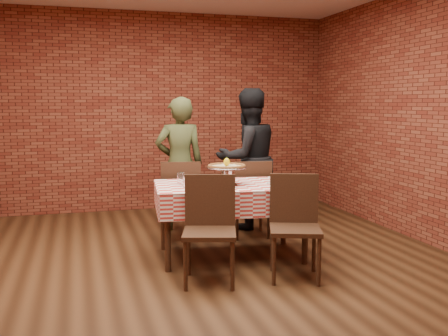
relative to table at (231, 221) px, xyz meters
The scene contains 19 objects.
ground 0.70m from the table, 144.96° to the right, with size 6.00×6.00×0.00m, color black.
back_wall 2.91m from the table, 100.25° to the left, with size 5.50×5.50×0.00m, color maroon.
table is the anchor object (origin of this frame).
tablecloth 0.25m from the table, ahead, with size 1.54×0.94×0.26m, color red, non-canonical shape.
pizza_stand 0.48m from the table, 149.24° to the right, with size 0.40×0.40×0.18m, color silver, non-canonical shape.
pizza 0.57m from the table, 149.24° to the right, with size 0.38×0.38×0.03m, color beige.
lemon 0.62m from the table, 149.24° to the right, with size 0.06×0.06×0.08m, color yellow.
water_glass_left 0.66m from the table, 169.74° to the right, with size 0.08×0.08×0.12m, color white.
water_glass_right 0.67m from the table, 165.11° to the left, with size 0.08×0.08×0.12m, color white.
side_plate 0.60m from the table, 13.96° to the right, with size 0.18×0.18×0.01m, color white.
sweetener_packet_a 0.69m from the table, 23.95° to the right, with size 0.05×0.04×0.01m, color white.
sweetener_packet_b 0.73m from the table, 19.67° to the right, with size 0.05×0.04×0.01m, color white.
condiment_caddy 0.52m from the table, 82.67° to the left, with size 0.09×0.07×0.12m, color silver.
chair_near_left 0.82m from the table, 120.25° to the right, with size 0.46×0.46×0.94m, color #3D2515, non-canonical shape.
chair_near_right 0.88m from the table, 65.79° to the right, with size 0.45×0.45×0.93m, color #3D2515, non-canonical shape.
chair_far_left 0.93m from the table, 113.21° to the left, with size 0.45×0.45×0.93m, color #3D2515, non-canonical shape.
chair_far_right 0.87m from the table, 58.39° to the left, with size 0.44×0.44×0.92m, color #3D2515, non-canonical shape.
diner_olive 1.38m from the table, 102.34° to the left, with size 0.60×0.40×1.66m, color #3D4423.
diner_black 1.38m from the table, 63.55° to the left, with size 0.86×0.67×1.76m, color black.
Camera 1 is at (-1.02, -4.59, 1.58)m, focal length 41.02 mm.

